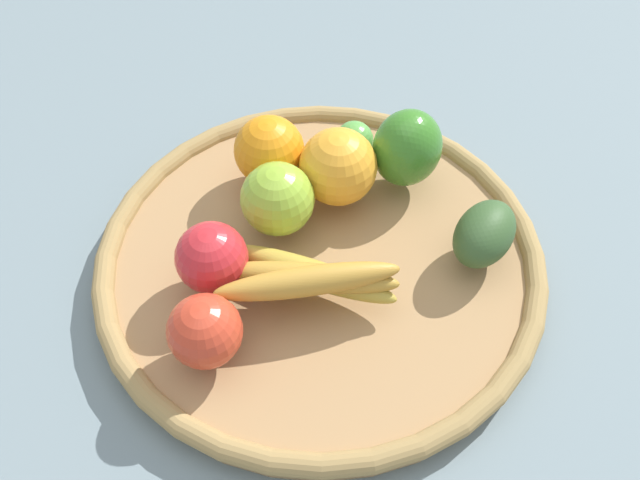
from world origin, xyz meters
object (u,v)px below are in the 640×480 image
object	(u,v)px
banana_bunch	(309,277)
apple_1	(277,199)
apple_2	(212,258)
lime_0	(354,140)
orange_1	(269,151)
orange_0	(338,167)
bell_pepper	(407,148)
apple_0	(205,331)
avocado	(484,234)

from	to	relation	value
banana_bunch	apple_1	bearing A→B (deg)	75.72
apple_2	lime_0	xyz separation A→B (m)	(0.22, 0.07, -0.01)
orange_1	orange_0	bearing A→B (deg)	-54.51
bell_pepper	orange_0	world-z (taller)	bell_pepper
orange_0	orange_1	size ratio (longest dim) A/B	1.08
bell_pepper	orange_1	world-z (taller)	bell_pepper
apple_0	orange_0	world-z (taller)	orange_0
bell_pepper	lime_0	size ratio (longest dim) A/B	2.04
bell_pepper	apple_1	size ratio (longest dim) A/B	1.16
apple_0	avocado	size ratio (longest dim) A/B	0.83
orange_0	avocado	bearing A→B (deg)	-63.03
orange_1	lime_0	size ratio (longest dim) A/B	1.76
orange_0	apple_2	bearing A→B (deg)	-170.81
banana_bunch	apple_2	size ratio (longest dim) A/B	2.43
orange_1	apple_1	xyz separation A→B (m)	(-0.03, -0.06, -0.00)
banana_bunch	avocado	bearing A→B (deg)	-17.22
lime_0	apple_1	distance (m)	0.13
lime_0	apple_1	bearing A→B (deg)	-162.34
bell_pepper	apple_2	world-z (taller)	bell_pepper
apple_0	orange_0	size ratio (longest dim) A/B	0.83
orange_0	apple_2	size ratio (longest dim) A/B	1.17
banana_bunch	orange_1	xyz separation A→B (m)	(0.05, 0.16, 0.01)
bell_pepper	orange_0	distance (m)	0.08
apple_2	lime_0	bearing A→B (deg)	17.07
orange_0	avocado	world-z (taller)	orange_0
avocado	orange_1	bearing A→B (deg)	119.71
apple_0	apple_1	size ratio (longest dim) A/B	0.90
lime_0	orange_0	bearing A→B (deg)	-141.66
apple_0	avocado	world-z (taller)	apple_0
apple_0	bell_pepper	distance (m)	0.30
orange_0	apple_1	bearing A→B (deg)	-179.68
banana_bunch	lime_0	bearing A→B (deg)	41.71
banana_bunch	apple_2	xyz separation A→B (m)	(-0.07, 0.07, 0.01)
apple_0	apple_1	bearing A→B (deg)	34.90
banana_bunch	orange_1	bearing A→B (deg)	71.21
banana_bunch	lime_0	world-z (taller)	banana_bunch
orange_0	bell_pepper	bearing A→B (deg)	-15.48
banana_bunch	avocado	xyz separation A→B (m)	(0.18, -0.05, 0.00)
orange_0	lime_0	distance (m)	0.07
banana_bunch	orange_0	xyz separation A→B (m)	(0.10, 0.09, 0.01)
orange_1	apple_0	bearing A→B (deg)	-136.15
orange_1	apple_2	distance (m)	0.15
orange_0	apple_2	distance (m)	0.17
avocado	apple_1	size ratio (longest dim) A/B	1.08
apple_0	bell_pepper	xyz separation A→B (m)	(0.29, 0.07, 0.01)
avocado	lime_0	xyz separation A→B (m)	(-0.03, 0.19, -0.01)
bell_pepper	avocado	world-z (taller)	bell_pepper
avocado	apple_2	xyz separation A→B (m)	(-0.24, 0.12, 0.01)
orange_1	lime_0	bearing A→B (deg)	-14.33
apple_0	apple_2	distance (m)	0.08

